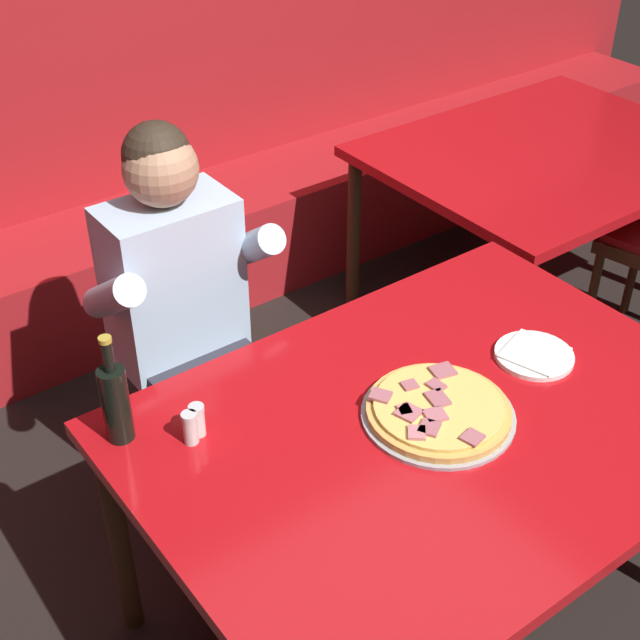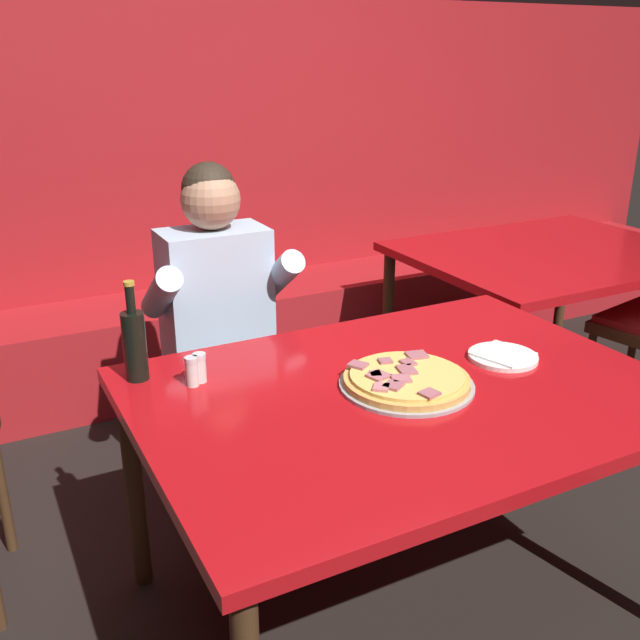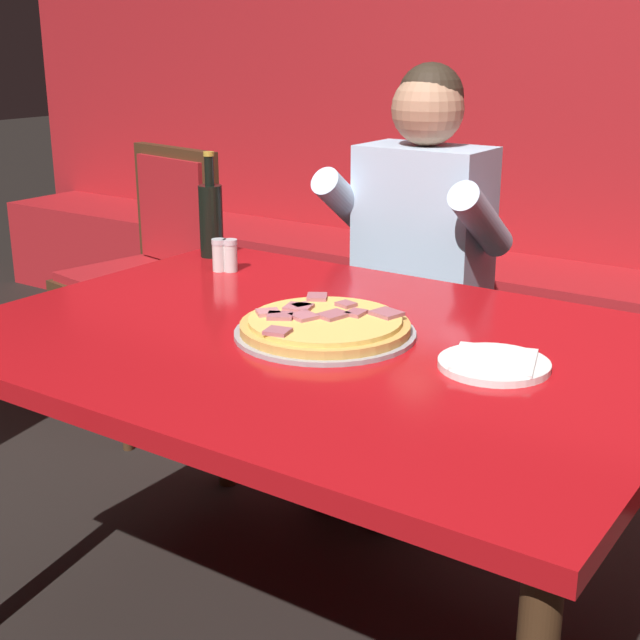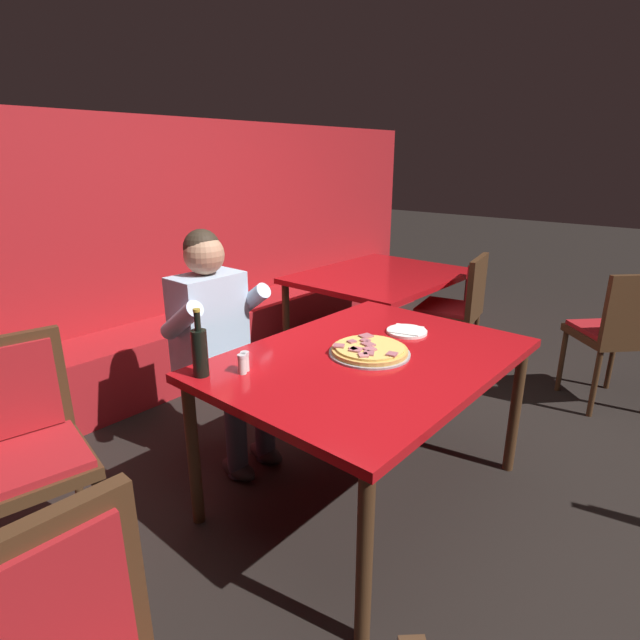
# 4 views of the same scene
# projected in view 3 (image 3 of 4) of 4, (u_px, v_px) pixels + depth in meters

# --- Properties ---
(booth_wall_panel) EXTENTS (6.80, 0.16, 1.90)m
(booth_wall_panel) POSITION_uv_depth(u_px,v_px,m) (634.00, 141.00, 3.49)
(booth_wall_panel) COLOR #A3191E
(booth_wall_panel) RESTS_ON ground_plane
(booth_bench) EXTENTS (6.46, 0.48, 0.46)m
(booth_bench) POSITION_uv_depth(u_px,v_px,m) (590.00, 336.00, 3.46)
(booth_bench) COLOR #A3191E
(booth_bench) RESTS_ON ground_plane
(main_dining_table) EXTENTS (1.47, 1.06, 0.75)m
(main_dining_table) POSITION_uv_depth(u_px,v_px,m) (319.00, 366.00, 1.86)
(main_dining_table) COLOR #422816
(main_dining_table) RESTS_ON ground_plane
(pizza) EXTENTS (0.38, 0.38, 0.05)m
(pizza) POSITION_uv_depth(u_px,v_px,m) (325.00, 327.00, 1.84)
(pizza) COLOR #9E9EA3
(pizza) RESTS_ON main_dining_table
(plate_white_paper) EXTENTS (0.21, 0.21, 0.02)m
(plate_white_paper) POSITION_uv_depth(u_px,v_px,m) (494.00, 363.00, 1.66)
(plate_white_paper) COLOR white
(plate_white_paper) RESTS_ON main_dining_table
(beer_bottle) EXTENTS (0.07, 0.07, 0.29)m
(beer_bottle) POSITION_uv_depth(u_px,v_px,m) (211.00, 218.00, 2.47)
(beer_bottle) COLOR black
(beer_bottle) RESTS_ON main_dining_table
(shaker_oregano) EXTENTS (0.04, 0.04, 0.09)m
(shaker_oregano) POSITION_uv_depth(u_px,v_px,m) (219.00, 257.00, 2.34)
(shaker_oregano) COLOR silver
(shaker_oregano) RESTS_ON main_dining_table
(shaker_parmesan) EXTENTS (0.04, 0.04, 0.09)m
(shaker_parmesan) POSITION_uv_depth(u_px,v_px,m) (230.00, 257.00, 2.33)
(shaker_parmesan) COLOR silver
(shaker_parmesan) RESTS_ON main_dining_table
(diner_seated_blue_shirt) EXTENTS (0.53, 0.53, 1.27)m
(diner_seated_blue_shirt) POSITION_uv_depth(u_px,v_px,m) (409.00, 264.00, 2.62)
(diner_seated_blue_shirt) COLOR black
(diner_seated_blue_shirt) RESTS_ON ground_plane
(dining_chair_by_booth) EXTENTS (0.51, 0.51, 0.97)m
(dining_chair_by_booth) POSITION_uv_depth(u_px,v_px,m) (151.00, 261.00, 3.17)
(dining_chair_by_booth) COLOR #422816
(dining_chair_by_booth) RESTS_ON ground_plane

